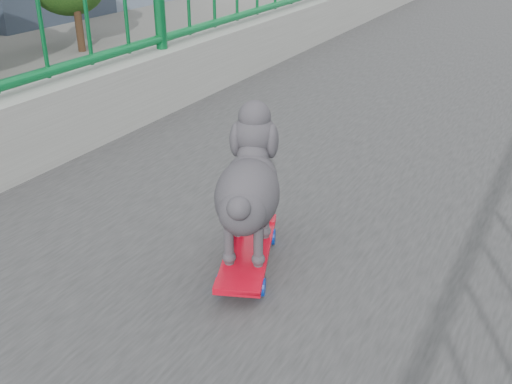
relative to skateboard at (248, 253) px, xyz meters
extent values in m
cube|color=slate|center=(0.26, 6.14, -3.79)|extent=(1.20, 1.20, 6.50)
cylinder|color=black|center=(-25.64, 25.14, -5.66)|extent=(0.44, 0.44, 2.77)
cube|color=red|center=(0.00, 0.00, 0.01)|extent=(0.27, 0.44, 0.01)
cube|color=#99999E|center=(0.05, -0.13, -0.01)|extent=(0.08, 0.05, 0.02)
cylinder|color=#072CA2|center=(0.00, -0.15, -0.02)|extent=(0.04, 0.06, 0.05)
sphere|color=yellow|center=(0.00, -0.15, -0.02)|extent=(0.02, 0.02, 0.02)
cylinder|color=#072CA2|center=(0.10, -0.11, -0.02)|extent=(0.04, 0.06, 0.05)
sphere|color=yellow|center=(0.10, -0.11, -0.02)|extent=(0.02, 0.02, 0.02)
cube|color=#99999E|center=(-0.05, 0.13, -0.01)|extent=(0.08, 0.05, 0.02)
cylinder|color=#072CA2|center=(-0.10, 0.11, -0.02)|extent=(0.04, 0.06, 0.05)
sphere|color=yellow|center=(-0.10, 0.11, -0.02)|extent=(0.02, 0.02, 0.02)
cylinder|color=#072CA2|center=(0.00, 0.15, -0.02)|extent=(0.04, 0.06, 0.05)
sphere|color=yellow|center=(0.00, 0.15, -0.02)|extent=(0.02, 0.02, 0.02)
ellipsoid|color=#2C292E|center=(0.00, 0.00, 0.19)|extent=(0.27, 0.33, 0.19)
sphere|color=#2C292E|center=(-0.06, 0.15, 0.31)|extent=(0.13, 0.13, 0.13)
sphere|color=black|center=(-0.09, 0.22, 0.30)|extent=(0.02, 0.02, 0.02)
sphere|color=#2C292E|center=(0.06, -0.14, 0.23)|extent=(0.06, 0.06, 0.06)
cylinder|color=#2C292E|center=(-0.07, 0.06, 0.07)|extent=(0.03, 0.03, 0.12)
cylinder|color=#2C292E|center=(0.01, 0.09, 0.07)|extent=(0.03, 0.03, 0.12)
cylinder|color=#2C292E|center=(-0.01, -0.09, 0.07)|extent=(0.03, 0.03, 0.12)
cylinder|color=#2C292E|center=(0.07, -0.06, 0.07)|extent=(0.03, 0.03, 0.12)
imported|color=#B11307|center=(-5.74, 8.44, -6.39)|extent=(1.55, 3.85, 1.31)
camera|label=1|loc=(0.74, -1.29, 0.92)|focal=42.00mm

